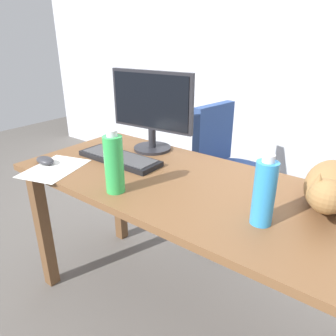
% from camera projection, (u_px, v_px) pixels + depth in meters
% --- Properties ---
extents(ground_plane, '(8.00, 8.00, 0.00)m').
position_uv_depth(ground_plane, '(183.00, 311.00, 1.63)').
color(ground_plane, '#59544F').
extents(back_wall, '(6.00, 0.04, 2.60)m').
position_uv_depth(back_wall, '(310.00, 37.00, 2.25)').
color(back_wall, silver).
rests_on(back_wall, ground_plane).
extents(desk, '(1.55, 0.68, 0.74)m').
position_uv_depth(desk, '(185.00, 204.00, 1.38)').
color(desk, brown).
rests_on(desk, ground_plane).
extents(office_chair, '(0.48, 0.48, 0.90)m').
position_uv_depth(office_chair, '(227.00, 184.00, 2.13)').
color(office_chair, black).
rests_on(office_chair, ground_plane).
extents(monitor, '(0.48, 0.20, 0.41)m').
position_uv_depth(monitor, '(151.00, 108.00, 1.63)').
color(monitor, '#232328').
rests_on(monitor, desk).
extents(keyboard, '(0.44, 0.15, 0.03)m').
position_uv_depth(keyboard, '(119.00, 158.00, 1.56)').
color(keyboard, black).
rests_on(keyboard, desk).
extents(cat, '(0.22, 0.61, 0.20)m').
position_uv_depth(cat, '(331.00, 186.00, 1.12)').
color(cat, olive).
rests_on(cat, desk).
extents(computer_mouse, '(0.11, 0.06, 0.04)m').
position_uv_depth(computer_mouse, '(45.00, 160.00, 1.52)').
color(computer_mouse, '#333338').
rests_on(computer_mouse, desk).
extents(paper_sheet, '(0.29, 0.34, 0.00)m').
position_uv_depth(paper_sheet, '(55.00, 168.00, 1.47)').
color(paper_sheet, white).
rests_on(paper_sheet, desk).
extents(water_bottle, '(0.07, 0.07, 0.24)m').
position_uv_depth(water_bottle, '(264.00, 193.00, 1.01)').
color(water_bottle, '#2D8CD1').
rests_on(water_bottle, desk).
extents(spray_bottle, '(0.07, 0.07, 0.25)m').
position_uv_depth(spray_bottle, '(114.00, 164.00, 1.22)').
color(spray_bottle, green).
rests_on(spray_bottle, desk).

